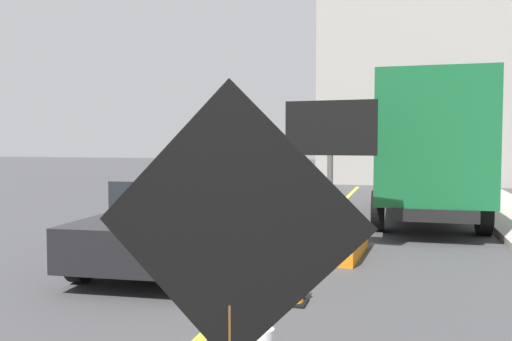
{
  "coord_description": "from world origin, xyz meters",
  "views": [
    {
      "loc": [
        1.94,
        0.5,
        1.98
      ],
      "look_at": [
        0.4,
        5.94,
        1.67
      ],
      "focal_mm": 36.74,
      "sensor_mm": 36.0,
      "label": 1
    }
  ],
  "objects_px": {
    "roadwork_sign": "(230,231)",
    "traffic_cone_near_sign": "(263,340)",
    "arrow_board_trailer": "(330,228)",
    "pickup_car": "(180,220)",
    "highway_guide_sign": "(453,107)",
    "traffic_cone_mid_lane": "(292,275)",
    "box_truck": "(425,147)"
  },
  "relations": [
    {
      "from": "arrow_board_trailer",
      "to": "traffic_cone_mid_lane",
      "type": "height_order",
      "value": "arrow_board_trailer"
    },
    {
      "from": "box_truck",
      "to": "pickup_car",
      "type": "distance_m",
      "value": 7.39
    },
    {
      "from": "traffic_cone_mid_lane",
      "to": "box_truck",
      "type": "bearing_deg",
      "value": 76.83
    },
    {
      "from": "traffic_cone_near_sign",
      "to": "traffic_cone_mid_lane",
      "type": "xyz_separation_m",
      "value": [
        -0.19,
        2.09,
        0.01
      ]
    },
    {
      "from": "roadwork_sign",
      "to": "traffic_cone_near_sign",
      "type": "distance_m",
      "value": 1.75
    },
    {
      "from": "pickup_car",
      "to": "highway_guide_sign",
      "type": "relative_size",
      "value": 0.91
    },
    {
      "from": "arrow_board_trailer",
      "to": "traffic_cone_mid_lane",
      "type": "xyz_separation_m",
      "value": [
        -0.06,
        -2.88,
        -0.13
      ]
    },
    {
      "from": "roadwork_sign",
      "to": "traffic_cone_near_sign",
      "type": "xyz_separation_m",
      "value": [
        -0.16,
        1.33,
        -1.14
      ]
    },
    {
      "from": "pickup_car",
      "to": "highway_guide_sign",
      "type": "bearing_deg",
      "value": 70.05
    },
    {
      "from": "roadwork_sign",
      "to": "pickup_car",
      "type": "relative_size",
      "value": 0.51
    },
    {
      "from": "pickup_car",
      "to": "traffic_cone_mid_lane",
      "type": "xyz_separation_m",
      "value": [
        2.27,
        -1.73,
        -0.35
      ]
    },
    {
      "from": "roadwork_sign",
      "to": "arrow_board_trailer",
      "type": "height_order",
      "value": "arrow_board_trailer"
    },
    {
      "from": "traffic_cone_mid_lane",
      "to": "roadwork_sign",
      "type": "bearing_deg",
      "value": -84.12
    },
    {
      "from": "arrow_board_trailer",
      "to": "box_truck",
      "type": "height_order",
      "value": "box_truck"
    },
    {
      "from": "box_truck",
      "to": "traffic_cone_mid_lane",
      "type": "xyz_separation_m",
      "value": [
        -1.82,
        -7.77,
        -1.5
      ]
    },
    {
      "from": "highway_guide_sign",
      "to": "traffic_cone_mid_lane",
      "type": "height_order",
      "value": "highway_guide_sign"
    },
    {
      "from": "arrow_board_trailer",
      "to": "highway_guide_sign",
      "type": "bearing_deg",
      "value": 77.24
    },
    {
      "from": "roadwork_sign",
      "to": "box_truck",
      "type": "xyz_separation_m",
      "value": [
        1.47,
        11.19,
        0.38
      ]
    },
    {
      "from": "roadwork_sign",
      "to": "traffic_cone_near_sign",
      "type": "relative_size",
      "value": 3.41
    },
    {
      "from": "arrow_board_trailer",
      "to": "box_truck",
      "type": "distance_m",
      "value": 5.37
    },
    {
      "from": "arrow_board_trailer",
      "to": "traffic_cone_near_sign",
      "type": "relative_size",
      "value": 3.95
    },
    {
      "from": "highway_guide_sign",
      "to": "arrow_board_trailer",
      "type": "bearing_deg",
      "value": -102.76
    },
    {
      "from": "arrow_board_trailer",
      "to": "pickup_car",
      "type": "relative_size",
      "value": 0.6
    },
    {
      "from": "roadwork_sign",
      "to": "traffic_cone_mid_lane",
      "type": "xyz_separation_m",
      "value": [
        -0.35,
        3.42,
        -1.12
      ]
    },
    {
      "from": "pickup_car",
      "to": "traffic_cone_mid_lane",
      "type": "height_order",
      "value": "pickup_car"
    },
    {
      "from": "arrow_board_trailer",
      "to": "pickup_car",
      "type": "distance_m",
      "value": 2.61
    },
    {
      "from": "pickup_car",
      "to": "traffic_cone_near_sign",
      "type": "xyz_separation_m",
      "value": [
        2.46,
        -3.82,
        -0.36
      ]
    },
    {
      "from": "highway_guide_sign",
      "to": "traffic_cone_near_sign",
      "type": "bearing_deg",
      "value": -99.11
    },
    {
      "from": "box_truck",
      "to": "highway_guide_sign",
      "type": "relative_size",
      "value": 1.55
    },
    {
      "from": "pickup_car",
      "to": "roadwork_sign",
      "type": "bearing_deg",
      "value": -63.0
    },
    {
      "from": "highway_guide_sign",
      "to": "traffic_cone_near_sign",
      "type": "relative_size",
      "value": 7.31
    },
    {
      "from": "box_truck",
      "to": "traffic_cone_near_sign",
      "type": "height_order",
      "value": "box_truck"
    }
  ]
}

